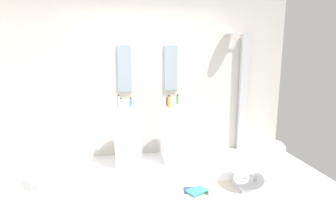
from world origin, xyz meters
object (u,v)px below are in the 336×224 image
coffee_mug (211,191)px  soap_bottle_blue (131,102)px  towel_rack (40,145)px  pedestal_sink_left (127,135)px  soap_bottle_white (121,103)px  soap_bottle_amber (169,102)px  shower_column (243,90)px  magazine_navy (192,190)px  soap_bottle_black (167,102)px  soap_bottle_green (178,100)px  magazine_teal (197,191)px  soap_bottle_grey (119,101)px  pedestal_sink_right (176,132)px  lounge_chair (256,160)px

coffee_mug → soap_bottle_blue: 1.87m
towel_rack → pedestal_sink_left: bearing=34.5°
soap_bottle_white → soap_bottle_blue: bearing=-0.4°
towel_rack → soap_bottle_amber: size_ratio=4.88×
shower_column → magazine_navy: (-1.29, -1.47, -1.06)m
soap_bottle_black → soap_bottle_amber: bearing=-88.1°
soap_bottle_white → soap_bottle_green: size_ratio=0.84×
magazine_teal → soap_bottle_grey: (-0.92, 1.27, 0.97)m
shower_column → soap_bottle_amber: size_ratio=10.53×
pedestal_sink_right → soap_bottle_blue: bearing=171.5°
shower_column → soap_bottle_amber: 1.46m
towel_rack → soap_bottle_green: 2.18m
soap_bottle_white → soap_bottle_grey: size_ratio=0.73×
soap_bottle_blue → magazine_teal: bearing=-59.6°
pedestal_sink_left → magazine_navy: bearing=-55.6°
magazine_navy → soap_bottle_white: bearing=134.9°
coffee_mug → soap_bottle_white: (-1.04, 1.36, 0.90)m
shower_column → soap_bottle_white: size_ratio=14.20×
towel_rack → soap_bottle_grey: 1.37m
shower_column → magazine_navy: size_ratio=10.02×
magazine_navy → soap_bottle_amber: soap_bottle_amber is taller
coffee_mug → soap_bottle_amber: (-0.32, 1.19, 0.93)m
shower_column → soap_bottle_white: (-2.12, -0.27, -0.11)m
shower_column → soap_bottle_white: shower_column is taller
towel_rack → soap_bottle_green: soap_bottle_green is taller
magazine_teal → soap_bottle_grey: 1.84m
pedestal_sink_left → shower_column: 2.16m
soap_bottle_blue → soap_bottle_amber: size_ratio=0.80×
pedestal_sink_left → towel_rack: 1.36m
soap_bottle_green → magazine_navy: bearing=-93.5°
magazine_teal → soap_bottle_grey: soap_bottle_grey is taller
soap_bottle_blue → shower_column: bearing=7.7°
soap_bottle_green → soap_bottle_grey: size_ratio=0.86×
pedestal_sink_right → coffee_mug: size_ratio=9.59×
shower_column → soap_bottle_green: bearing=-170.2°
pedestal_sink_left → shower_column: size_ratio=0.49×
pedestal_sink_left → magazine_teal: bearing=-55.1°
lounge_chair → magazine_navy: size_ratio=5.04×
soap_bottle_white → soap_bottle_grey: soap_bottle_grey is taller
magazine_teal → coffee_mug: (0.16, -0.10, 0.04)m
towel_rack → pedestal_sink_right: bearing=22.1°
pedestal_sink_left → shower_column: bearing=10.3°
towel_rack → magazine_teal: (1.92, -0.40, -0.60)m
coffee_mug → soap_bottle_black: soap_bottle_black is taller
towel_rack → soap_bottle_amber: (1.76, 0.70, 0.36)m
soap_bottle_green → soap_bottle_black: soap_bottle_green is taller
lounge_chair → soap_bottle_black: (-0.99, 1.12, 0.62)m
soap_bottle_white → pedestal_sink_left: bearing=-53.6°
lounge_chair → magazine_teal: lounge_chair is taller
towel_rack → soap_bottle_green: bearing=25.5°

